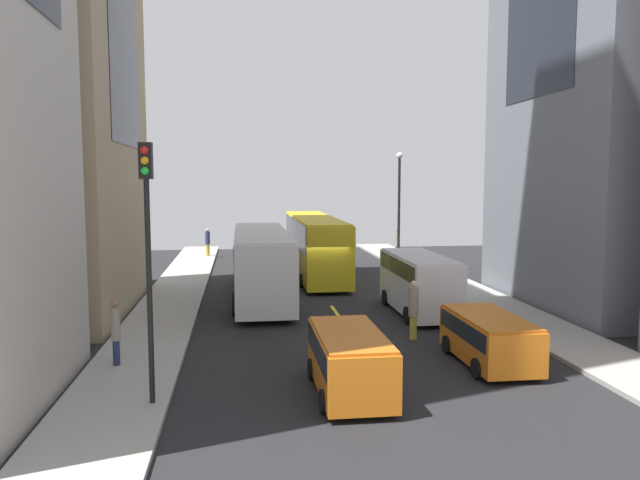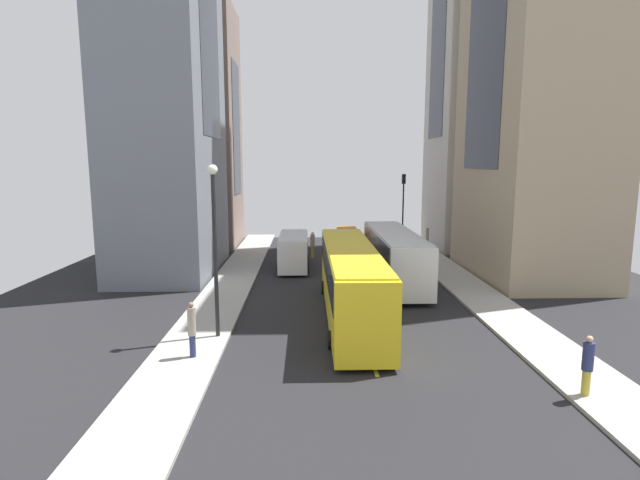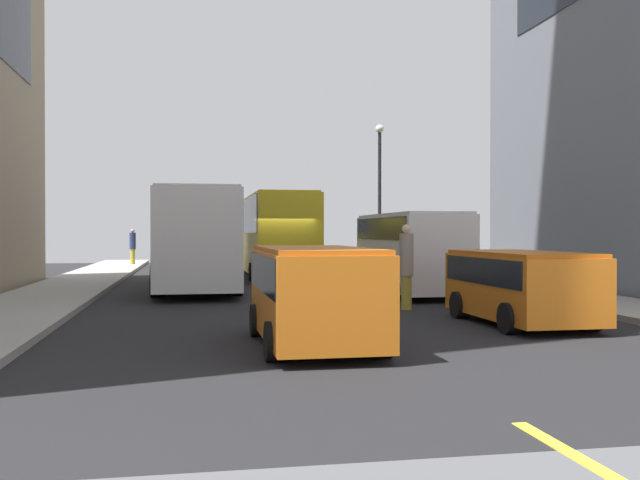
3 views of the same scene
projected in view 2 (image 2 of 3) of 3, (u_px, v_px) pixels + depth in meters
ground_plane at (347, 286)px, 31.36m from camera, size 41.83×41.83×0.00m
sidewalk_west at (463, 284)px, 31.55m from camera, size 2.86×44.00×0.15m
sidewalk_east at (230, 285)px, 31.15m from camera, size 2.86×44.00×0.15m
lane_stripe_0 at (331, 237)px, 52.10m from camera, size 0.16×2.00×0.01m
lane_stripe_1 at (336, 251)px, 43.81m from camera, size 0.16×2.00×0.01m
lane_stripe_2 at (343, 271)px, 35.51m from camera, size 0.16×2.00×0.01m
lane_stripe_3 at (353, 304)px, 27.22m from camera, size 0.16×2.00×0.01m
lane_stripe_4 at (374, 366)px, 18.92m from camera, size 0.16×2.00×0.01m
building_west_1 at (540, 28)px, 31.75m from camera, size 7.12×11.82×32.83m
building_east_0 at (186, 129)px, 45.40m from camera, size 9.36×8.12×21.81m
city_bus_white at (394, 252)px, 32.04m from camera, size 2.80×12.12×3.35m
streetcar_yellow at (351, 276)px, 24.82m from camera, size 2.70×14.28×3.59m
delivery_van_white at (293, 249)px, 36.17m from camera, size 2.25×6.15×2.58m
car_orange_0 at (348, 236)px, 45.78m from camera, size 1.98×4.28×1.72m
car_orange_2 at (295, 241)px, 43.65m from camera, size 2.00×4.19×1.57m
pedestrian_crossing_near at (313, 244)px, 40.42m from camera, size 0.36×0.36×2.19m
pedestrian_walking_far at (427, 238)px, 42.95m from camera, size 0.28×0.28×2.05m
pedestrian_waiting_curb at (192, 328)px, 19.26m from camera, size 0.32×0.32×2.24m
pedestrian_crossing_mid at (588, 364)px, 16.07m from camera, size 0.36×0.36×2.04m
traffic_light_near_corner at (403, 196)px, 45.75m from camera, size 0.32×0.44×6.63m
streetlamp_near at (215, 234)px, 21.10m from camera, size 0.44×0.44×7.56m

